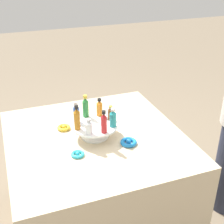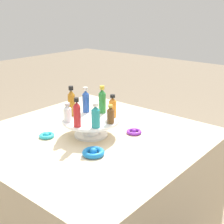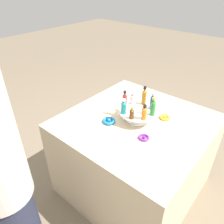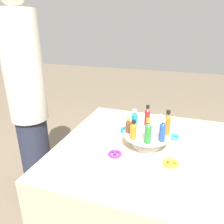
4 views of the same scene
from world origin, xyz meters
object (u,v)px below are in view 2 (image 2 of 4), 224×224
object	(u,v)px
ribbon_bow_teal	(47,135)
display_stand	(91,125)
bottle_brown	(111,115)
bottle_teal	(96,116)
bottle_amber	(72,102)
bottle_blue	(86,101)
ribbon_bow_purple	(134,132)
ribbon_bow_blue	(93,152)
bottle_green	(102,100)
bottle_orange	(113,107)
bottle_red	(77,114)
ribbon_bow_gold	(89,118)
bottle_clear	(67,113)

from	to	relation	value
ribbon_bow_teal	display_stand	bearing A→B (deg)	46.71
display_stand	bottle_brown	xyz separation A→B (m)	(0.11, 0.02, 0.07)
bottle_teal	bottle_amber	bearing A→B (deg)	168.68
display_stand	bottle_amber	xyz separation A→B (m)	(-0.11, -0.02, 0.10)
bottle_blue	ribbon_bow_purple	distance (m)	0.29
bottle_brown	ribbon_bow_blue	size ratio (longest dim) A/B	0.93
bottle_green	ribbon_bow_teal	world-z (taller)	bottle_green
display_stand	bottle_orange	bearing A→B (deg)	56.18
bottle_green	bottle_blue	size ratio (longest dim) A/B	1.08
bottle_orange	ribbon_bow_purple	bearing A→B (deg)	36.94
bottle_green	ribbon_bow_purple	size ratio (longest dim) A/B	1.85
bottle_red	ribbon_bow_gold	size ratio (longest dim) A/B	1.68
bottle_blue	ribbon_bow_purple	world-z (taller)	bottle_blue
bottle_red	bottle_blue	size ratio (longest dim) A/B	1.03
ribbon_bow_gold	ribbon_bow_teal	bearing A→B (deg)	-88.29
bottle_amber	ribbon_bow_teal	bearing A→B (deg)	-106.06
bottle_red	ribbon_bow_blue	size ratio (longest dim) A/B	1.40
bottle_blue	ribbon_bow_teal	world-z (taller)	bottle_blue
bottle_teal	ribbon_bow_blue	xyz separation A→B (m)	(0.06, -0.08, -0.12)
bottle_teal	bottle_blue	bearing A→B (deg)	146.18
display_stand	bottle_orange	xyz separation A→B (m)	(0.06, 0.09, 0.08)
ribbon_bow_gold	ribbon_bow_teal	xyz separation A→B (m)	(0.01, -0.30, -0.00)
bottle_blue	bottle_brown	bearing A→B (deg)	-11.32
bottle_red	ribbon_bow_gold	distance (m)	0.33
bottle_blue	bottle_clear	bearing A→B (deg)	-78.82
bottle_red	bottle_clear	distance (m)	0.09
display_stand	bottle_blue	world-z (taller)	bottle_blue
bottle_orange	ribbon_bow_gold	world-z (taller)	bottle_orange
bottle_amber	bottle_clear	size ratio (longest dim) A/B	1.64
ribbon_bow_gold	bottle_amber	bearing A→B (deg)	-74.16
bottle_amber	bottle_teal	bearing A→B (deg)	-11.32
bottle_brown	ribbon_bow_purple	xyz separation A→B (m)	(0.04, 0.13, -0.12)
bottle_brown	bottle_clear	size ratio (longest dim) A/B	0.98
ribbon_bow_blue	ribbon_bow_purple	distance (m)	0.30
bottle_orange	bottle_blue	distance (m)	0.15
bottle_green	bottle_amber	bearing A→B (deg)	-123.82
bottle_brown	bottle_blue	bearing A→B (deg)	168.68
bottle_brown	ribbon_bow_purple	distance (m)	0.18
ribbon_bow_blue	bottle_clear	bearing A→B (deg)	165.72
display_stand	bottle_teal	xyz separation A→B (m)	(0.09, -0.06, 0.08)
ribbon_bow_gold	ribbon_bow_teal	distance (m)	0.30
bottle_brown	ribbon_bow_gold	size ratio (longest dim) A/B	1.11
bottle_red	ribbon_bow_teal	distance (m)	0.22
ribbon_bow_gold	ribbon_bow_blue	world-z (taller)	ribbon_bow_blue
bottle_orange	bottle_green	distance (m)	0.08
bottle_brown	bottle_amber	size ratio (longest dim) A/B	0.60
bottle_orange	bottle_blue	bearing A→B (deg)	-168.82
bottle_orange	bottle_blue	xyz separation A→B (m)	(-0.15, -0.03, 0.01)
bottle_teal	ribbon_bow_blue	size ratio (longest dim) A/B	1.20
bottle_amber	ribbon_bow_purple	size ratio (longest dim) A/B	1.96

